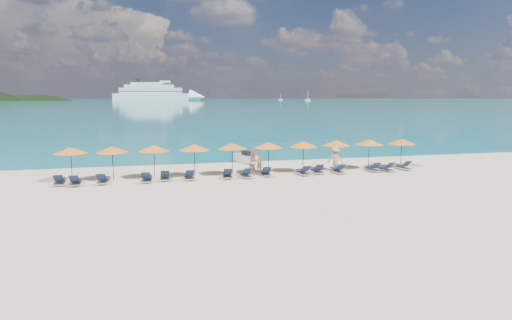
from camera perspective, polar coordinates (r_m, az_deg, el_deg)
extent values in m
plane|color=beige|center=(26.23, 1.55, -3.54)|extent=(1400.00, 1400.00, 0.00)
cube|color=#1FA9B2|center=(684.81, -13.18, 7.82)|extent=(1600.00, 1300.00, 0.01)
ellipsoid|color=black|center=(603.41, -27.38, 3.71)|extent=(162.00, 126.00, 85.50)
cube|color=white|center=(579.65, -13.68, 8.17)|extent=(100.47, 47.70, 9.06)
cone|color=white|center=(564.36, -7.82, 8.33)|extent=(25.08, 25.08, 19.94)
cube|color=white|center=(580.25, -13.88, 8.97)|extent=(80.65, 39.02, 7.25)
cube|color=white|center=(580.90, -14.07, 9.50)|extent=(63.01, 31.82, 4.53)
cube|color=white|center=(581.55, -14.25, 9.85)|extent=(43.19, 23.14, 3.17)
cube|color=black|center=(580.23, -13.87, 8.84)|extent=(81.66, 39.50, 0.82)
cube|color=black|center=(580.27, -13.88, 9.15)|extent=(79.65, 38.55, 0.82)
cylinder|color=black|center=(585.69, -15.45, 10.15)|extent=(3.99, 3.99, 4.98)
cube|color=white|center=(541.87, 6.92, 7.95)|extent=(6.38, 2.13, 1.70)
cylinder|color=white|center=(541.85, 6.93, 8.54)|extent=(0.38, 0.38, 10.64)
cube|color=white|center=(650.93, 3.31, 8.07)|extent=(5.30, 1.77, 1.41)
cylinder|color=white|center=(650.91, 3.31, 8.47)|extent=(0.32, 0.32, 8.84)
cube|color=silver|center=(35.57, -1.31, 0.20)|extent=(1.82, 2.87, 0.62)
cube|color=black|center=(35.31, -1.13, 0.88)|extent=(0.89, 1.24, 0.39)
cylinder|color=black|center=(36.06, -1.87, 1.30)|extent=(0.61, 0.26, 0.07)
imported|color=tan|center=(30.89, 0.49, -0.29)|extent=(0.65, 0.59, 1.49)
imported|color=tan|center=(29.67, -0.35, -0.32)|extent=(0.91, 0.54, 1.84)
imported|color=tan|center=(31.60, 10.53, 0.06)|extent=(1.30, 0.99, 1.82)
cylinder|color=black|center=(30.06, -23.40, -0.56)|extent=(0.05, 0.05, 2.20)
cone|color=orange|center=(29.94, -23.50, 1.18)|extent=(2.10, 2.10, 0.42)
sphere|color=black|center=(29.92, -23.52, 1.60)|extent=(0.08, 0.08, 0.08)
cylinder|color=black|center=(29.66, -18.54, -0.41)|extent=(0.05, 0.05, 2.20)
cone|color=orange|center=(29.54, -18.63, 1.35)|extent=(2.10, 2.10, 0.42)
sphere|color=black|center=(29.52, -18.65, 1.77)|extent=(0.08, 0.08, 0.08)
cylinder|color=black|center=(29.62, -13.41, -0.22)|extent=(0.05, 0.05, 2.20)
cone|color=orange|center=(29.49, -13.47, 1.55)|extent=(2.10, 2.10, 0.42)
sphere|color=black|center=(29.47, -13.48, 1.98)|extent=(0.08, 0.08, 0.08)
cylinder|color=black|center=(29.62, -8.18, -0.07)|extent=(0.05, 0.05, 2.20)
cone|color=orange|center=(29.50, -8.21, 1.70)|extent=(2.10, 2.10, 0.42)
sphere|color=black|center=(29.47, -8.22, 2.12)|extent=(0.08, 0.08, 0.08)
cylinder|color=black|center=(30.06, -3.17, 0.13)|extent=(0.05, 0.05, 2.20)
cone|color=orange|center=(29.94, -3.18, 1.87)|extent=(2.10, 2.10, 0.42)
sphere|color=black|center=(29.91, -3.19, 2.29)|extent=(0.08, 0.08, 0.08)
cylinder|color=black|center=(30.63, 1.66, 0.30)|extent=(0.05, 0.05, 2.20)
cone|color=orange|center=(30.51, 1.67, 2.01)|extent=(2.10, 2.10, 0.42)
sphere|color=black|center=(30.49, 1.67, 2.42)|extent=(0.08, 0.08, 0.08)
cylinder|color=black|center=(31.37, 6.30, 0.44)|extent=(0.05, 0.05, 2.20)
cone|color=orange|center=(31.26, 6.32, 2.11)|extent=(2.10, 2.10, 0.42)
sphere|color=black|center=(31.23, 6.33, 2.52)|extent=(0.08, 0.08, 0.08)
cylinder|color=black|center=(32.59, 10.61, 0.65)|extent=(0.05, 0.05, 2.20)
cone|color=orange|center=(32.48, 10.66, 2.26)|extent=(2.10, 2.10, 0.42)
sphere|color=black|center=(32.45, 10.67, 2.64)|extent=(0.08, 0.08, 0.08)
cylinder|color=black|center=(33.76, 14.82, 0.78)|extent=(0.05, 0.05, 2.20)
cone|color=orange|center=(33.65, 14.88, 2.33)|extent=(2.10, 2.10, 0.42)
sphere|color=black|center=(33.63, 14.89, 2.71)|extent=(0.08, 0.08, 0.08)
cylinder|color=black|center=(34.90, 18.79, 0.85)|extent=(0.05, 0.05, 2.20)
cone|color=orange|center=(34.79, 18.86, 2.36)|extent=(2.10, 2.10, 0.42)
sphere|color=black|center=(34.77, 18.88, 2.72)|extent=(0.08, 0.08, 0.08)
cube|color=silver|center=(29.36, -24.67, -2.74)|extent=(0.72, 1.73, 0.06)
cube|color=#17223A|center=(29.58, -24.63, -2.35)|extent=(0.61, 1.13, 0.04)
cube|color=#17223A|center=(28.76, -24.87, -2.15)|extent=(0.58, 0.57, 0.43)
cube|color=silver|center=(28.82, -22.89, -2.83)|extent=(0.64, 1.71, 0.06)
cube|color=#17223A|center=(29.03, -22.84, -2.43)|extent=(0.57, 1.11, 0.04)
cube|color=#17223A|center=(28.21, -23.10, -2.23)|extent=(0.56, 0.54, 0.43)
cube|color=silver|center=(28.75, -19.68, -2.68)|extent=(0.79, 1.75, 0.06)
cube|color=#17223A|center=(28.96, -19.59, -2.28)|extent=(0.66, 1.15, 0.04)
cube|color=#17223A|center=(28.14, -19.94, -2.08)|extent=(0.60, 0.59, 0.43)
cube|color=silver|center=(28.48, -14.33, -2.55)|extent=(0.77, 1.75, 0.06)
cube|color=#17223A|center=(28.69, -14.29, -2.14)|extent=(0.65, 1.15, 0.04)
cube|color=#17223A|center=(27.87, -14.47, -1.94)|extent=(0.60, 0.58, 0.43)
cube|color=silver|center=(28.81, -12.02, -2.35)|extent=(0.66, 1.71, 0.06)
cube|color=#17223A|center=(29.02, -12.04, -1.95)|extent=(0.58, 1.11, 0.04)
cube|color=#17223A|center=(28.19, -12.04, -1.74)|extent=(0.56, 0.55, 0.43)
cube|color=silver|center=(28.74, -8.94, -2.29)|extent=(0.71, 1.73, 0.06)
cube|color=#17223A|center=(28.95, -9.01, -1.89)|extent=(0.61, 1.13, 0.04)
cube|color=#17223A|center=(28.13, -8.80, -1.67)|extent=(0.58, 0.56, 0.43)
cube|color=silver|center=(28.96, -3.85, -2.12)|extent=(0.78, 1.75, 0.06)
cube|color=#17223A|center=(29.17, -3.88, -1.72)|extent=(0.65, 1.15, 0.04)
cube|color=#17223A|center=(28.34, -3.77, -1.51)|extent=(0.60, 0.59, 0.43)
cube|color=silver|center=(29.06, -1.44, -2.07)|extent=(0.73, 1.74, 0.06)
cube|color=#17223A|center=(29.27, -1.58, -1.67)|extent=(0.62, 1.13, 0.04)
cube|color=#17223A|center=(28.47, -1.14, -1.45)|extent=(0.58, 0.57, 0.43)
cube|color=silver|center=(29.67, 1.23, -1.85)|extent=(0.75, 1.74, 0.06)
cube|color=#17223A|center=(29.89, 1.14, -1.46)|extent=(0.63, 1.14, 0.04)
cube|color=#17223A|center=(29.07, 1.43, -1.24)|extent=(0.59, 0.58, 0.43)
cube|color=silver|center=(30.16, 6.21, -1.72)|extent=(0.75, 1.74, 0.06)
cube|color=#17223A|center=(30.36, 6.02, -1.35)|extent=(0.63, 1.14, 0.04)
cube|color=#17223A|center=(29.60, 6.66, -1.12)|extent=(0.59, 0.58, 0.43)
cube|color=silver|center=(30.92, 8.09, -1.51)|extent=(0.73, 1.74, 0.06)
cube|color=#17223A|center=(31.13, 7.95, -1.14)|extent=(0.62, 1.13, 0.04)
cube|color=#17223A|center=(30.34, 8.42, -0.92)|extent=(0.58, 0.57, 0.43)
cube|color=silver|center=(31.27, 10.79, -1.46)|extent=(0.68, 1.72, 0.06)
cube|color=#17223A|center=(31.47, 10.63, -1.10)|extent=(0.59, 1.12, 0.04)
cube|color=#17223A|center=(30.71, 11.20, -0.88)|extent=(0.57, 0.55, 0.43)
cube|color=silver|center=(32.54, 15.17, -1.22)|extent=(0.63, 1.70, 0.06)
cube|color=#17223A|center=(32.73, 14.97, -0.88)|extent=(0.56, 1.10, 0.04)
cube|color=#17223A|center=(32.00, 15.68, -0.66)|extent=(0.55, 0.54, 0.43)
cube|color=silver|center=(32.92, 16.87, -1.18)|extent=(0.78, 1.75, 0.06)
cube|color=#17223A|center=(33.09, 16.63, -0.84)|extent=(0.65, 1.15, 0.04)
cube|color=#17223A|center=(32.42, 17.47, -0.62)|extent=(0.60, 0.59, 0.43)
cube|color=silver|center=(34.07, 18.89, -0.96)|extent=(0.78, 1.75, 0.06)
cube|color=#17223A|center=(34.24, 18.65, -0.63)|extent=(0.65, 1.15, 0.04)
cube|color=#17223A|center=(33.59, 19.50, -0.41)|extent=(0.60, 0.59, 0.43)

